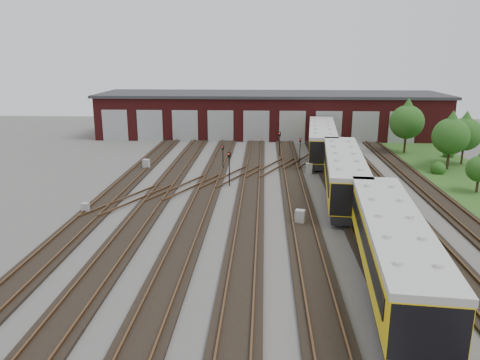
{
  "coord_description": "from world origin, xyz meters",
  "views": [
    {
      "loc": [
        -0.86,
        -30.86,
        12.04
      ],
      "look_at": [
        -2.81,
        6.11,
        2.0
      ],
      "focal_mm": 35.0,
      "sensor_mm": 36.0,
      "label": 1
    }
  ],
  "objects": [
    {
      "name": "ground",
      "position": [
        0.0,
        0.0,
        0.0
      ],
      "size": [
        120.0,
        120.0,
        0.0
      ],
      "primitive_type": "plane",
      "color": "#44423F",
      "rests_on": "ground"
    },
    {
      "name": "relay_cabinet_2",
      "position": [
        1.81,
        1.34,
        0.55
      ],
      "size": [
        0.79,
        0.71,
        1.1
      ],
      "primitive_type": "cube",
      "rotation": [
        0.0,
        0.0,
        -0.28
      ],
      "color": "#9C9EA1",
      "rests_on": "ground"
    },
    {
      "name": "tree_3",
      "position": [
        18.18,
        10.27,
        2.47
      ],
      "size": [
        2.32,
        2.32,
        3.84
      ],
      "color": "#302015",
      "rests_on": "ground"
    },
    {
      "name": "tree_0",
      "position": [
        16.62,
        27.36,
        4.4
      ],
      "size": [
        4.14,
        4.14,
        6.85
      ],
      "color": "#302015",
      "rests_on": "ground"
    },
    {
      "name": "track_network",
      "position": [
        -0.17,
        0.59,
        0.11
      ],
      "size": [
        30.4,
        70.0,
        0.33
      ],
      "color": "black",
      "rests_on": "ground"
    },
    {
      "name": "signal_mast_2",
      "position": [
        0.97,
        24.31,
        1.95
      ],
      "size": [
        0.3,
        0.28,
        3.03
      ],
      "rotation": [
        0.0,
        0.0,
        -0.41
      ],
      "color": "black",
      "rests_on": "ground"
    },
    {
      "name": "signal_mast_0",
      "position": [
        -5.21,
        17.41,
        1.71
      ],
      "size": [
        0.25,
        0.24,
        2.66
      ],
      "rotation": [
        0.0,
        0.0,
        -0.35
      ],
      "color": "black",
      "rests_on": "ground"
    },
    {
      "name": "signal_mast_1",
      "position": [
        -4.07,
        11.21,
        2.08
      ],
      "size": [
        0.29,
        0.28,
        3.26
      ],
      "rotation": [
        0.0,
        0.0,
        -0.41
      ],
      "color": "black",
      "rests_on": "ground"
    },
    {
      "name": "tree_2",
      "position": [
        21.25,
        21.41,
        3.88
      ],
      "size": [
        3.64,
        3.64,
        6.04
      ],
      "color": "#302015",
      "rests_on": "ground"
    },
    {
      "name": "relay_cabinet_4",
      "position": [
        3.8,
        16.4,
        0.56
      ],
      "size": [
        0.71,
        0.6,
        1.13
      ],
      "primitive_type": "cube",
      "rotation": [
        0.0,
        0.0,
        -0.06
      ],
      "color": "#9C9EA1",
      "rests_on": "ground"
    },
    {
      "name": "relay_cabinet_1",
      "position": [
        -13.5,
        17.46,
        0.54
      ],
      "size": [
        0.77,
        0.69,
        1.07
      ],
      "primitive_type": "cube",
      "rotation": [
        0.0,
        0.0,
        -0.29
      ],
      "color": "#9C9EA1",
      "rests_on": "ground"
    },
    {
      "name": "relay_cabinet_0",
      "position": [
        -14.66,
        2.89,
        0.43
      ],
      "size": [
        0.58,
        0.51,
        0.85
      ],
      "primitive_type": "cube",
      "rotation": [
        0.0,
        0.0,
        -0.18
      ],
      "color": "#9C9EA1",
      "rests_on": "ground"
    },
    {
      "name": "tree_1",
      "position": [
        18.79,
        18.97,
        4.07
      ],
      "size": [
        3.83,
        3.83,
        6.34
      ],
      "color": "#302015",
      "rests_on": "ground"
    },
    {
      "name": "metro_train",
      "position": [
        6.0,
        8.56,
        2.1
      ],
      "size": [
        4.63,
        48.9,
        3.45
      ],
      "rotation": [
        0.0,
        0.0,
        -0.1
      ],
      "color": "black",
      "rests_on": "ground"
    },
    {
      "name": "relay_cabinet_3",
      "position": [
        8.81,
        25.17,
        0.5
      ],
      "size": [
        0.74,
        0.69,
        0.99
      ],
      "primitive_type": "cube",
      "rotation": [
        0.0,
        0.0,
        -0.4
      ],
      "color": "#9C9EA1",
      "rests_on": "ground"
    },
    {
      "name": "signal_mast_3",
      "position": [
        3.2,
        21.38,
        1.79
      ],
      "size": [
        0.24,
        0.22,
        2.8
      ],
      "rotation": [
        0.0,
        0.0,
        -0.21
      ],
      "color": "black",
      "rests_on": "ground"
    },
    {
      "name": "bush_1",
      "position": [
        17.16,
        17.07,
        0.75
      ],
      "size": [
        1.5,
        1.5,
        1.5
      ],
      "primitive_type": "sphere",
      "color": "#1F4A15",
      "rests_on": "ground"
    },
    {
      "name": "bush_2",
      "position": [
        21.23,
        25.19,
        0.65
      ],
      "size": [
        1.3,
        1.3,
        1.3
      ],
      "primitive_type": "sphere",
      "color": "#1F4A15",
      "rests_on": "ground"
    },
    {
      "name": "maintenance_shed",
      "position": [
        -0.01,
        39.97,
        3.2
      ],
      "size": [
        51.0,
        12.5,
        6.35
      ],
      "color": "#531415",
      "rests_on": "ground"
    }
  ]
}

